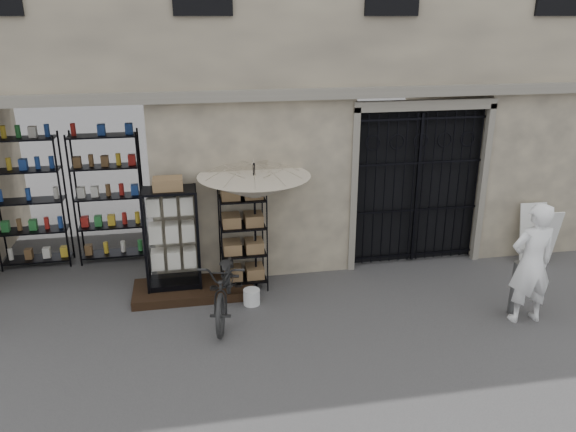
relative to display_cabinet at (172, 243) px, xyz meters
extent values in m
plane|color=black|center=(2.70, -1.65, -0.91)|extent=(80.00, 80.00, 0.00)
cube|color=tan|center=(2.70, 2.35, 3.59)|extent=(14.00, 4.00, 9.00)
cube|color=black|center=(-1.80, 1.15, 0.59)|extent=(3.00, 1.70, 3.00)
cube|color=black|center=(-1.85, 1.65, 0.34)|extent=(2.70, 0.50, 2.50)
cube|color=black|center=(4.45, 0.63, 0.59)|extent=(2.50, 0.06, 3.00)
cube|color=black|center=(4.45, 0.47, 0.54)|extent=(0.05, 0.05, 2.80)
cube|color=black|center=(0.30, -0.10, -0.83)|extent=(2.00, 0.90, 0.15)
cube|color=black|center=(0.00, 0.01, -0.71)|extent=(0.96, 0.75, 0.09)
cube|color=silver|center=(-0.08, -0.24, 0.09)|extent=(0.75, 0.25, 1.58)
cube|color=silver|center=(0.00, 0.01, -0.01)|extent=(0.79, 0.57, 1.31)
cube|color=olive|center=(0.00, 0.01, 0.98)|extent=(0.56, 0.48, 0.19)
cube|color=black|center=(1.18, 0.03, -0.05)|extent=(0.86, 0.70, 1.72)
cube|color=olive|center=(1.18, 0.03, -0.10)|extent=(0.73, 0.57, 1.29)
cylinder|color=black|center=(1.39, 0.00, 0.19)|extent=(0.04, 0.04, 2.21)
imported|color=#BFAE97|center=(1.39, 0.00, 1.00)|extent=(1.64, 1.67, 1.48)
cylinder|color=silver|center=(1.23, -0.65, -0.78)|extent=(0.29, 0.29, 0.26)
imported|color=black|center=(0.80, -0.89, -0.91)|extent=(0.88, 1.15, 1.98)
cylinder|color=slate|center=(5.26, -1.71, -0.47)|extent=(0.19, 0.19, 0.88)
imported|color=white|center=(5.31, -1.92, -0.91)|extent=(0.72, 1.92, 0.46)
cube|color=silver|center=(6.70, -0.23, -0.34)|extent=(0.54, 0.29, 1.11)
cube|color=silver|center=(6.72, 0.11, -0.34)|extent=(0.54, 0.29, 1.11)
camera|label=1|loc=(0.29, -8.78, 3.55)|focal=35.00mm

